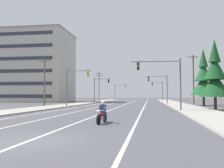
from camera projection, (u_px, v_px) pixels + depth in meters
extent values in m
plane|color=#47474C|center=(32.00, 141.00, 10.12)|extent=(400.00, 400.00, 0.00)
cube|color=beige|center=(127.00, 104.00, 54.58)|extent=(0.16, 100.00, 0.01)
cube|color=beige|center=(112.00, 104.00, 55.08)|extent=(0.16, 100.00, 0.01)
cube|color=beige|center=(146.00, 104.00, 54.00)|extent=(0.16, 100.00, 0.01)
cube|color=beige|center=(99.00, 104.00, 55.52)|extent=(0.16, 100.00, 0.01)
cube|color=#9E998E|center=(178.00, 105.00, 48.14)|extent=(4.40, 110.00, 0.14)
cube|color=#9E998E|center=(76.00, 104.00, 51.13)|extent=(4.40, 110.00, 0.14)
cylinder|color=black|center=(99.00, 120.00, 15.68)|extent=(0.17, 0.65, 0.64)
cylinder|color=black|center=(105.00, 117.00, 17.19)|extent=(0.17, 0.65, 0.64)
cylinder|color=silver|center=(99.00, 114.00, 15.80)|extent=(0.09, 0.33, 0.68)
sphere|color=white|center=(98.00, 112.00, 15.66)|extent=(0.20, 0.20, 0.20)
cylinder|color=silver|center=(99.00, 111.00, 15.85)|extent=(0.70, 0.10, 0.04)
ellipsoid|color=maroon|center=(101.00, 114.00, 16.33)|extent=(0.36, 0.58, 0.28)
cube|color=silver|center=(102.00, 118.00, 16.44)|extent=(0.27, 0.46, 0.24)
cube|color=black|center=(103.00, 115.00, 16.76)|extent=(0.32, 0.54, 0.12)
cube|color=maroon|center=(105.00, 113.00, 17.16)|extent=(0.23, 0.37, 0.08)
cylinder|color=silver|center=(101.00, 118.00, 16.86)|extent=(0.12, 0.55, 0.08)
cube|color=navy|center=(103.00, 109.00, 16.74)|extent=(0.38, 0.27, 0.56)
sphere|color=silver|center=(103.00, 103.00, 16.74)|extent=(0.26, 0.26, 0.26)
cylinder|color=navy|center=(105.00, 115.00, 16.55)|extent=(0.17, 0.45, 0.30)
cylinder|color=navy|center=(104.00, 120.00, 16.36)|extent=(0.12, 0.16, 0.35)
cylinder|color=navy|center=(105.00, 108.00, 16.44)|extent=(0.14, 0.53, 0.27)
cylinder|color=navy|center=(100.00, 115.00, 16.62)|extent=(0.17, 0.45, 0.30)
cylinder|color=navy|center=(99.00, 120.00, 16.43)|extent=(0.12, 0.16, 0.35)
cylinder|color=navy|center=(99.00, 108.00, 16.53)|extent=(0.14, 0.53, 0.27)
cylinder|color=#56565B|center=(181.00, 84.00, 29.27)|extent=(0.18, 0.18, 6.20)
cylinder|color=#56565B|center=(155.00, 61.00, 29.74)|extent=(5.77, 0.28, 0.11)
cube|color=black|center=(138.00, 66.00, 29.95)|extent=(0.31, 0.25, 0.90)
sphere|color=black|center=(138.00, 64.00, 29.81)|extent=(0.18, 0.18, 0.18)
sphere|color=orange|center=(138.00, 66.00, 29.80)|extent=(0.18, 0.18, 0.18)
sphere|color=black|center=(138.00, 69.00, 29.78)|extent=(0.18, 0.18, 0.18)
cylinder|color=#56565B|center=(67.00, 88.00, 41.24)|extent=(0.18, 0.18, 6.20)
cylinder|color=#56565B|center=(79.00, 71.00, 40.91)|extent=(4.31, 0.38, 0.11)
cube|color=#B79319|center=(88.00, 74.00, 40.57)|extent=(0.31, 0.26, 0.90)
sphere|color=black|center=(88.00, 72.00, 40.73)|extent=(0.18, 0.18, 0.18)
sphere|color=orange|center=(88.00, 74.00, 40.72)|extent=(0.18, 0.18, 0.18)
sphere|color=black|center=(88.00, 76.00, 40.71)|extent=(0.18, 0.18, 0.18)
cylinder|color=#56565B|center=(167.00, 89.00, 52.66)|extent=(0.18, 0.18, 6.20)
cylinder|color=#56565B|center=(156.00, 76.00, 53.11)|extent=(4.52, 0.14, 0.11)
cube|color=black|center=(149.00, 79.00, 53.30)|extent=(0.30, 0.24, 0.90)
sphere|color=black|center=(149.00, 78.00, 53.16)|extent=(0.18, 0.18, 0.18)
sphere|color=orange|center=(149.00, 79.00, 53.15)|extent=(0.18, 0.18, 0.18)
sphere|color=black|center=(149.00, 80.00, 53.14)|extent=(0.18, 0.18, 0.18)
cylinder|color=#56565B|center=(94.00, 90.00, 61.54)|extent=(0.18, 0.18, 6.20)
cylinder|color=#56565B|center=(103.00, 79.00, 61.32)|extent=(4.20, 0.19, 0.11)
cube|color=black|center=(109.00, 81.00, 61.05)|extent=(0.30, 0.25, 0.90)
sphere|color=black|center=(109.00, 80.00, 61.22)|extent=(0.18, 0.18, 0.18)
sphere|color=orange|center=(109.00, 81.00, 61.20)|extent=(0.18, 0.18, 0.18)
sphere|color=black|center=(109.00, 82.00, 61.19)|extent=(0.18, 0.18, 0.18)
cylinder|color=#56565B|center=(163.00, 91.00, 77.98)|extent=(0.18, 0.18, 6.20)
cylinder|color=#56565B|center=(156.00, 83.00, 78.38)|extent=(3.69, 0.12, 0.11)
cube|color=black|center=(152.00, 84.00, 78.54)|extent=(0.30, 0.24, 0.90)
sphere|color=black|center=(152.00, 83.00, 78.40)|extent=(0.18, 0.18, 0.18)
sphere|color=orange|center=(152.00, 84.00, 78.39)|extent=(0.18, 0.18, 0.18)
sphere|color=black|center=(152.00, 85.00, 78.37)|extent=(0.18, 0.18, 0.18)
cylinder|color=#56565B|center=(115.00, 92.00, 95.80)|extent=(0.18, 0.18, 6.20)
cylinder|color=#56565B|center=(121.00, 85.00, 95.49)|extent=(4.96, 0.24, 0.11)
cube|color=#B79319|center=(126.00, 86.00, 95.16)|extent=(0.31, 0.25, 0.90)
sphere|color=black|center=(126.00, 85.00, 95.33)|extent=(0.18, 0.18, 0.18)
sphere|color=orange|center=(126.00, 86.00, 95.31)|extent=(0.18, 0.18, 0.18)
sphere|color=black|center=(126.00, 87.00, 95.30)|extent=(0.18, 0.18, 0.18)
cylinder|color=brown|center=(45.00, 82.00, 43.81)|extent=(0.26, 0.26, 8.23)
cube|color=brown|center=(45.00, 61.00, 43.98)|extent=(2.01, 0.12, 0.12)
cylinder|color=slate|center=(40.00, 61.00, 44.11)|extent=(0.08, 0.08, 0.12)
cylinder|color=slate|center=(49.00, 60.00, 43.86)|extent=(0.08, 0.08, 0.12)
cylinder|color=#4C3828|center=(193.00, 80.00, 51.58)|extent=(0.26, 0.26, 10.15)
cube|color=#4C3828|center=(193.00, 57.00, 51.79)|extent=(2.02, 0.12, 0.12)
cylinder|color=slate|center=(189.00, 57.00, 51.92)|extent=(0.08, 0.08, 0.12)
cylinder|color=slate|center=(197.00, 56.00, 51.67)|extent=(0.08, 0.08, 0.12)
cylinder|color=brown|center=(99.00, 86.00, 86.51)|extent=(0.26, 0.26, 9.82)
cube|color=brown|center=(99.00, 73.00, 86.72)|extent=(2.38, 0.12, 0.12)
cylinder|color=slate|center=(96.00, 73.00, 86.87)|extent=(0.08, 0.08, 0.12)
cylinder|color=slate|center=(102.00, 73.00, 86.57)|extent=(0.08, 0.08, 0.12)
cube|color=brown|center=(99.00, 75.00, 86.69)|extent=(2.39, 0.12, 0.12)
cylinder|color=slate|center=(96.00, 75.00, 86.84)|extent=(0.08, 0.08, 0.12)
cylinder|color=slate|center=(102.00, 75.00, 86.54)|extent=(0.08, 0.08, 0.12)
cylinder|color=#423023|center=(215.00, 104.00, 30.91)|extent=(0.37, 0.37, 1.64)
cone|color=#14421E|center=(215.00, 85.00, 31.01)|extent=(4.02, 4.02, 2.88)
cone|color=#14421E|center=(215.00, 68.00, 31.11)|extent=(2.73, 2.73, 2.88)
cone|color=#14421E|center=(214.00, 51.00, 31.20)|extent=(1.45, 1.45, 2.88)
cylinder|color=#423023|center=(204.00, 100.00, 44.43)|extent=(0.42, 0.42, 1.90)
cone|color=#194C23|center=(204.00, 86.00, 44.55)|extent=(4.64, 4.64, 3.33)
cone|color=#194C23|center=(203.00, 72.00, 44.66)|extent=(3.16, 3.16, 3.33)
cone|color=#194C23|center=(203.00, 58.00, 44.77)|extent=(1.67, 1.67, 3.33)
cube|color=#B2ADA3|center=(34.00, 68.00, 71.69)|extent=(20.54, 14.83, 19.44)
cube|color=gray|center=(34.00, 33.00, 72.14)|extent=(20.78, 15.07, 0.40)
cube|color=#283342|center=(20.00, 96.00, 63.96)|extent=(17.26, 0.06, 0.90)
cube|color=#283342|center=(20.00, 84.00, 64.11)|extent=(17.26, 0.06, 0.90)
cube|color=#283342|center=(20.00, 71.00, 64.26)|extent=(17.26, 0.06, 0.90)
cube|color=#283342|center=(20.00, 58.00, 64.41)|extent=(17.26, 0.06, 0.90)
cube|color=#283342|center=(21.00, 46.00, 64.55)|extent=(17.26, 0.06, 0.90)
cube|color=#283342|center=(21.00, 33.00, 64.70)|extent=(17.26, 0.06, 0.90)
cylinder|color=gray|center=(221.00, 101.00, 29.03)|extent=(0.06, 0.06, 2.40)
cube|color=#1E7F33|center=(221.00, 93.00, 29.06)|extent=(0.44, 0.03, 0.30)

